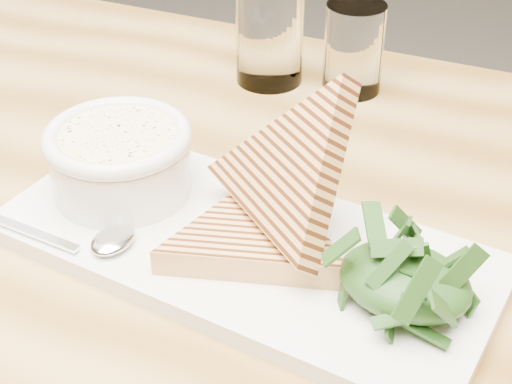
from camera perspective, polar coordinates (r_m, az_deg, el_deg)
The scene contains 14 objects.
table_top at distance 0.71m, azimuth -10.29°, elevation -2.14°, with size 1.21×0.81×0.04m, color #B2874B.
table_leg_bl at distance 1.47m, azimuth -17.39°, elevation -0.27°, with size 0.06×0.06×0.73m, color #B2874B.
platter at distance 0.63m, azimuth -0.90°, elevation -4.07°, with size 0.40×0.18×0.02m, color white.
soup_bowl at distance 0.68m, azimuth -9.80°, elevation 1.81°, with size 0.12×0.12×0.05m, color white.
soup at distance 0.66m, azimuth -10.04°, elevation 3.87°, with size 0.10×0.10×0.01m, color #FAE3AC.
bowl_rim at distance 0.66m, azimuth -10.06°, elevation 4.02°, with size 0.13×0.13×0.01m, color white.
sandwich_flat at distance 0.61m, azimuth 0.13°, elevation -3.22°, with size 0.17×0.17×0.02m, color tan, non-canonical shape.
sandwich_lean at distance 0.60m, azimuth 2.37°, elevation 1.40°, with size 0.17×0.17×0.10m, color tan, non-canonical shape.
salad_base at distance 0.57m, azimuth 10.77°, elevation -6.39°, with size 0.10×0.08×0.04m, color black.
arugula_pile at distance 0.56m, azimuth 10.86°, elevation -5.75°, with size 0.11×0.10×0.05m, color #29551E, non-canonical shape.
spoon_bowl at distance 0.63m, azimuth -10.37°, elevation -3.44°, with size 0.03×0.04×0.01m, color silver.
spoon_handle at distance 0.66m, azimuth -16.36°, elevation -2.66°, with size 0.10×0.01×0.00m, color silver.
glass_near at distance 0.87m, azimuth 1.00°, elevation 11.51°, with size 0.07×0.07×0.11m, color white.
glass_far at distance 0.86m, azimuth 7.12°, elevation 10.33°, with size 0.06×0.06×0.10m, color white.
Camera 1 is at (0.59, -0.46, 1.17)m, focal length 55.00 mm.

